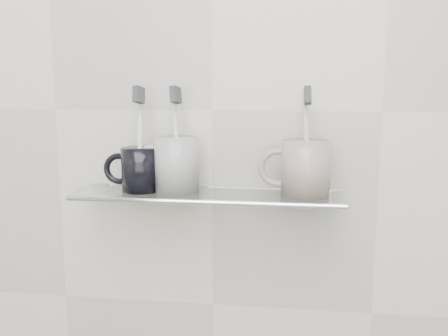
% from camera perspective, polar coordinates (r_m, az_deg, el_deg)
% --- Properties ---
extents(wall_back, '(2.50, 0.00, 2.50)m').
position_cam_1_polar(wall_back, '(0.97, -1.38, 6.60)').
color(wall_back, beige).
rests_on(wall_back, ground).
extents(shelf_glass, '(0.50, 0.12, 0.01)m').
position_cam_1_polar(shelf_glass, '(0.93, -1.93, -3.11)').
color(shelf_glass, silver).
rests_on(shelf_glass, wall_back).
extents(shelf_rail, '(0.50, 0.01, 0.01)m').
position_cam_1_polar(shelf_rail, '(0.88, -2.52, -3.92)').
color(shelf_rail, silver).
rests_on(shelf_rail, shelf_glass).
extents(bracket_left, '(0.02, 0.03, 0.02)m').
position_cam_1_polar(bracket_left, '(1.03, -13.08, -2.71)').
color(bracket_left, silver).
rests_on(bracket_left, wall_back).
extents(bracket_right, '(0.02, 0.03, 0.02)m').
position_cam_1_polar(bracket_right, '(0.97, 10.88, -3.43)').
color(bracket_right, silver).
rests_on(bracket_right, wall_back).
extents(mug_left, '(0.09, 0.09, 0.08)m').
position_cam_1_polar(mug_left, '(0.96, -9.48, -0.15)').
color(mug_left, black).
rests_on(mug_left, shelf_glass).
extents(mug_left_handle, '(0.06, 0.01, 0.06)m').
position_cam_1_polar(mug_left_handle, '(0.97, -11.90, -0.10)').
color(mug_left_handle, black).
rests_on(mug_left_handle, mug_left).
extents(toothbrush_left, '(0.02, 0.07, 0.19)m').
position_cam_1_polar(toothbrush_left, '(0.95, -9.58, 3.41)').
color(toothbrush_left, silver).
rests_on(toothbrush_left, mug_left).
extents(bristles_left, '(0.02, 0.03, 0.04)m').
position_cam_1_polar(bristles_left, '(0.94, -9.72, 8.25)').
color(bristles_left, '#333739').
rests_on(bristles_left, toothbrush_left).
extents(mug_center, '(0.11, 0.11, 0.10)m').
position_cam_1_polar(mug_center, '(0.94, -5.42, 0.37)').
color(mug_center, white).
rests_on(mug_center, shelf_glass).
extents(mug_center_handle, '(0.07, 0.01, 0.07)m').
position_cam_1_polar(mug_center_handle, '(0.95, -8.22, 0.43)').
color(mug_center_handle, white).
rests_on(mug_center_handle, mug_center).
extents(toothbrush_center, '(0.04, 0.06, 0.19)m').
position_cam_1_polar(toothbrush_center, '(0.93, -5.47, 3.39)').
color(toothbrush_center, silver).
rests_on(toothbrush_center, mug_center).
extents(bristles_center, '(0.02, 0.03, 0.04)m').
position_cam_1_polar(bristles_center, '(0.93, -5.55, 8.31)').
color(bristles_center, '#333739').
rests_on(bristles_center, toothbrush_center).
extents(mug_right, '(0.10, 0.10, 0.10)m').
position_cam_1_polar(mug_right, '(0.92, 9.32, -0.03)').
color(mug_right, silver).
rests_on(mug_right, shelf_glass).
extents(mug_right_handle, '(0.07, 0.01, 0.07)m').
position_cam_1_polar(mug_right_handle, '(0.91, 6.16, 0.04)').
color(mug_right_handle, silver).
rests_on(mug_right_handle, mug_right).
extents(toothbrush_right, '(0.02, 0.06, 0.19)m').
position_cam_1_polar(toothbrush_right, '(0.91, 9.41, 3.14)').
color(toothbrush_right, beige).
rests_on(toothbrush_right, mug_right).
extents(bristles_right, '(0.01, 0.03, 0.04)m').
position_cam_1_polar(bristles_right, '(0.90, 9.55, 8.19)').
color(bristles_right, '#333739').
rests_on(bristles_right, toothbrush_right).
extents(chrome_cap, '(0.03, 0.03, 0.01)m').
position_cam_1_polar(chrome_cap, '(0.93, 11.22, -2.72)').
color(chrome_cap, silver).
rests_on(chrome_cap, shelf_glass).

